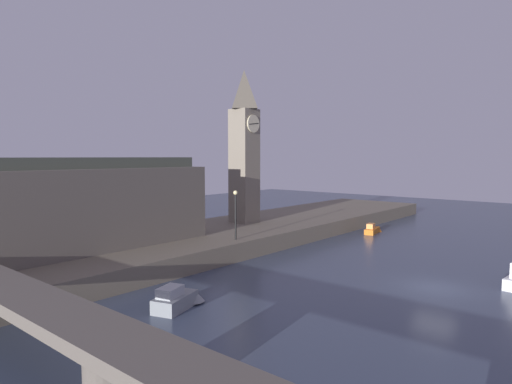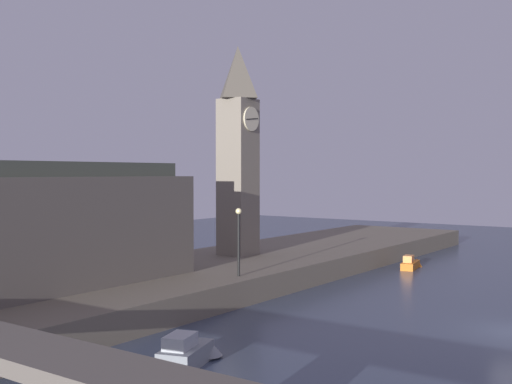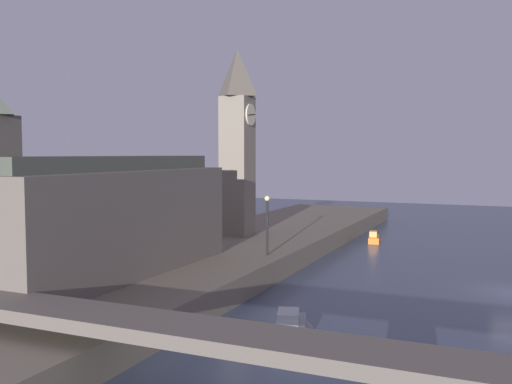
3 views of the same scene
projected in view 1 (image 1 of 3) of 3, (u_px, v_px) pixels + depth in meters
ground_plane at (435, 288)px, 27.63m from camera, size 120.00×120.00×0.00m
far_embankment at (212, 238)px, 40.40m from camera, size 70.00×12.00×1.50m
clock_tower at (244, 144)px, 44.91m from camera, size 2.56×2.59×15.45m
parliament_hall at (89, 204)px, 32.27m from camera, size 17.46×5.49×9.84m
bridge_span at (127, 362)px, 13.53m from camera, size 2.43×33.83×2.64m
streetlamp at (236, 209)px, 35.68m from camera, size 0.36×0.36×4.01m
boat_patrol_orange at (373, 230)px, 47.59m from camera, size 3.45×1.48×1.15m
boat_cruiser_grey at (179, 299)px, 24.03m from camera, size 3.61×2.11×1.30m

